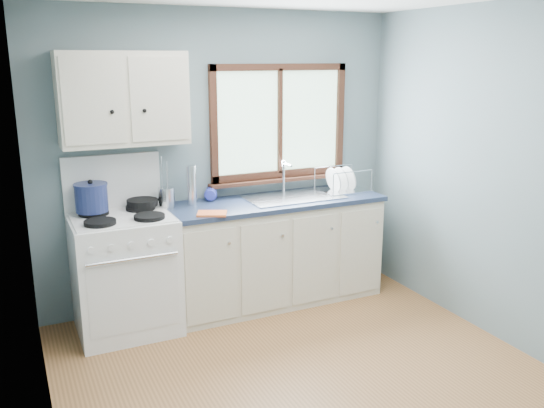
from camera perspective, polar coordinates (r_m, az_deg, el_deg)
name	(u,v)px	position (r m, az deg, el deg)	size (l,w,h in m)	color
floor	(324,395)	(3.92, 5.21, -18.36)	(3.20, 3.60, 0.02)	#9B6739
wall_back	(222,159)	(5.01, -4.96, 4.49)	(3.20, 0.02, 2.50)	slate
wall_left	(36,242)	(2.95, -22.32, -3.54)	(0.02, 3.60, 2.50)	slate
wall_right	(526,182)	(4.44, 23.87, 2.02)	(0.02, 3.60, 2.50)	slate
gas_range	(125,270)	(4.65, -14.38, -6.37)	(0.76, 0.69, 1.36)	white
base_cabinets	(275,256)	(5.07, 0.28, -5.15)	(1.85, 0.60, 0.88)	beige
countertop	(275,202)	(4.93, 0.29, 0.22)	(1.89, 0.64, 0.04)	#1A263D
sink	(293,204)	(5.02, 2.14, -0.02)	(0.84, 0.46, 0.44)	silver
window	(280,130)	(5.15, 0.77, 7.34)	(1.36, 0.10, 1.03)	#9EC6A8
upper_cabinets	(123,99)	(4.54, -14.54, 10.07)	(0.95, 0.35, 0.70)	beige
skillet	(143,202)	(4.68, -12.70, 0.16)	(0.39, 0.30, 0.05)	black
stockpot	(91,197)	(4.58, -17.47, 0.65)	(0.29, 0.29, 0.25)	navy
utensil_crock	(167,197)	(4.72, -10.41, 0.67)	(0.16, 0.16, 0.42)	silver
thermos	(191,185)	(4.76, -7.98, 1.85)	(0.08, 0.08, 0.33)	silver
soap_bottle	(210,185)	(4.85, -6.16, 1.84)	(0.11, 0.11, 0.28)	#2A34A4
dish_towel	(212,214)	(4.48, -5.96, -0.95)	(0.22, 0.16, 0.02)	orange
dish_rack	(342,185)	(5.27, 6.93, 1.91)	(0.44, 0.35, 0.22)	silver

